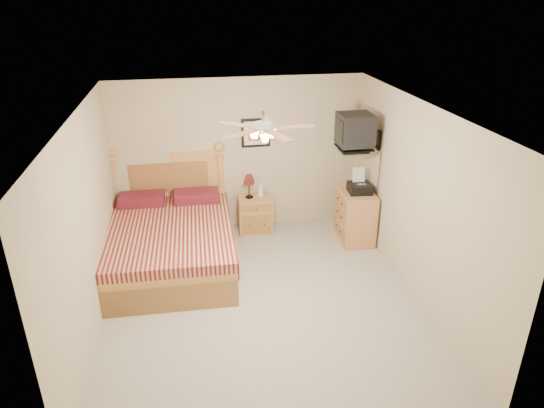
# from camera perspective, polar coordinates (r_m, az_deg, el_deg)

# --- Properties ---
(floor) EXTENTS (4.50, 4.50, 0.00)m
(floor) POSITION_cam_1_polar(r_m,az_deg,el_deg) (6.44, -1.17, -11.30)
(floor) COLOR gray
(floor) RESTS_ON ground
(ceiling) EXTENTS (4.00, 4.50, 0.04)m
(ceiling) POSITION_cam_1_polar(r_m,az_deg,el_deg) (5.39, -1.40, 10.91)
(ceiling) COLOR white
(ceiling) RESTS_ON ground
(wall_back) EXTENTS (4.00, 0.04, 2.50)m
(wall_back) POSITION_cam_1_polar(r_m,az_deg,el_deg) (7.88, -3.88, 5.70)
(wall_back) COLOR tan
(wall_back) RESTS_ON ground
(wall_front) EXTENTS (4.00, 0.04, 2.50)m
(wall_front) POSITION_cam_1_polar(r_m,az_deg,el_deg) (3.93, 4.11, -15.13)
(wall_front) COLOR tan
(wall_front) RESTS_ON ground
(wall_left) EXTENTS (0.04, 4.50, 2.50)m
(wall_left) POSITION_cam_1_polar(r_m,az_deg,el_deg) (5.87, -20.95, -2.60)
(wall_left) COLOR tan
(wall_left) RESTS_ON ground
(wall_right) EXTENTS (0.04, 4.50, 2.50)m
(wall_right) POSITION_cam_1_polar(r_m,az_deg,el_deg) (6.40, 16.70, 0.22)
(wall_right) COLOR tan
(wall_right) RESTS_ON ground
(bed) EXTENTS (1.84, 2.38, 1.52)m
(bed) POSITION_cam_1_polar(r_m,az_deg,el_deg) (6.98, -12.26, -1.69)
(bed) COLOR #C69144
(bed) RESTS_ON ground
(nightstand) EXTENTS (0.57, 0.43, 0.60)m
(nightstand) POSITION_cam_1_polar(r_m,az_deg,el_deg) (8.03, -1.97, -1.19)
(nightstand) COLOR #B27247
(nightstand) RESTS_ON ground
(table_lamp) EXTENTS (0.27, 0.27, 0.39)m
(table_lamp) POSITION_cam_1_polar(r_m,az_deg,el_deg) (7.84, -2.72, 2.10)
(table_lamp) COLOR maroon
(table_lamp) RESTS_ON nightstand
(lotion_bottle) EXTENTS (0.12, 0.12, 0.25)m
(lotion_bottle) POSITION_cam_1_polar(r_m,az_deg,el_deg) (7.91, -1.36, 1.75)
(lotion_bottle) COLOR silver
(lotion_bottle) RESTS_ON nightstand
(framed_picture) EXTENTS (0.46, 0.04, 0.46)m
(framed_picture) POSITION_cam_1_polar(r_m,az_deg,el_deg) (7.79, -1.94, 8.36)
(framed_picture) COLOR black
(framed_picture) RESTS_ON wall_back
(dresser) EXTENTS (0.53, 0.73, 0.84)m
(dresser) POSITION_cam_1_polar(r_m,az_deg,el_deg) (7.80, 9.78, -1.40)
(dresser) COLOR #A8693B
(dresser) RESTS_ON ground
(fax_machine) EXTENTS (0.37, 0.39, 0.36)m
(fax_machine) POSITION_cam_1_polar(r_m,az_deg,el_deg) (7.54, 10.32, 2.64)
(fax_machine) COLOR black
(fax_machine) RESTS_ON dresser
(magazine_lower) EXTENTS (0.20, 0.25, 0.02)m
(magazine_lower) POSITION_cam_1_polar(r_m,az_deg,el_deg) (7.83, 9.06, 2.21)
(magazine_lower) COLOR beige
(magazine_lower) RESTS_ON dresser
(magazine_upper) EXTENTS (0.28, 0.33, 0.02)m
(magazine_upper) POSITION_cam_1_polar(r_m,az_deg,el_deg) (7.81, 9.11, 2.33)
(magazine_upper) COLOR gray
(magazine_upper) RESTS_ON magazine_lower
(wall_tv) EXTENTS (0.56, 0.46, 0.58)m
(wall_tv) POSITION_cam_1_polar(r_m,az_deg,el_deg) (7.27, 10.85, 8.35)
(wall_tv) COLOR black
(wall_tv) RESTS_ON wall_right
(ceiling_fan) EXTENTS (1.14, 1.14, 0.28)m
(ceiling_fan) POSITION_cam_1_polar(r_m,az_deg,el_deg) (5.23, -1.04, 8.92)
(ceiling_fan) COLOR silver
(ceiling_fan) RESTS_ON ceiling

